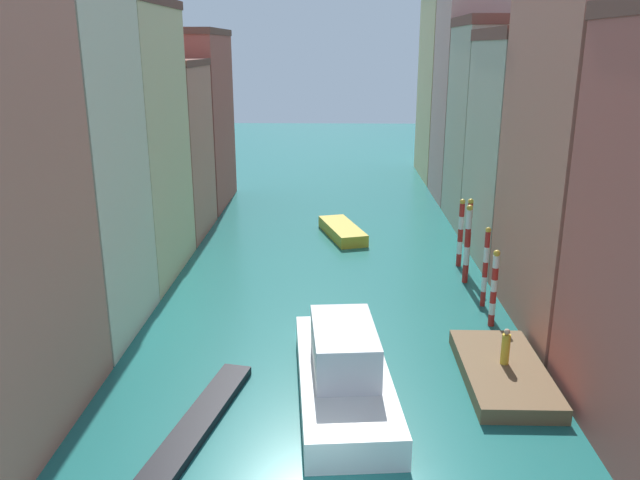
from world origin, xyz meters
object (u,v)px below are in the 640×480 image
mooring_pole_1 (485,266)px  mooring_pole_2 (467,243)px  mooring_pole_0 (494,287)px  gondola_black (200,420)px  person_on_dock (506,348)px  motorboat_0 (342,231)px  waterfront_dock (503,372)px  mooring_pole_3 (468,236)px  mooring_pole_4 (461,232)px  vaporetto_white (344,370)px

mooring_pole_1 → mooring_pole_2: size_ratio=0.93×
mooring_pole_0 → mooring_pole_2: mooring_pole_2 is taller
mooring_pole_0 → gondola_black: bearing=-144.7°
person_on_dock → gondola_black: person_on_dock is taller
mooring_pole_0 → motorboat_0: bearing=115.4°
waterfront_dock → mooring_pole_0: (0.76, 5.47, 1.73)m
mooring_pole_3 → mooring_pole_4: (-0.22, 1.36, -0.17)m
waterfront_dock → mooring_pole_3: (1.00, 13.28, 2.11)m
person_on_dock → gondola_black: 12.88m
mooring_pole_4 → gondola_black: (-12.95, -18.33, -2.09)m
person_on_dock → mooring_pole_1: mooring_pole_1 is taller
waterfront_dock → mooring_pole_0: size_ratio=1.72×
person_on_dock → vaporetto_white: (-6.85, -1.56, -0.33)m
motorboat_0 → mooring_pole_2: bearing=-52.4°
mooring_pole_4 → vaporetto_white: bearing=-115.3°
mooring_pole_4 → motorboat_0: (-7.46, 6.46, -1.84)m
mooring_pole_1 → vaporetto_white: (-7.68, -9.44, -1.20)m
person_on_dock → motorboat_0: (-6.73, 20.94, -0.97)m
mooring_pole_3 → gondola_black: (-13.17, -16.97, -2.26)m
waterfront_dock → gondola_black: bearing=-163.1°
vaporetto_white → waterfront_dock: bearing=11.6°
vaporetto_white → mooring_pole_3: bearing=62.0°
person_on_dock → mooring_pole_3: 13.19m
vaporetto_white → mooring_pole_2: bearing=60.4°
mooring_pole_0 → gondola_black: (-12.93, -9.16, -1.88)m
mooring_pole_1 → waterfront_dock: bearing=-96.3°
waterfront_dock → mooring_pole_1: 8.33m
mooring_pole_4 → person_on_dock: bearing=-92.9°
mooring_pole_4 → vaporetto_white: 17.77m
mooring_pole_0 → motorboat_0: (-7.43, 15.63, -1.64)m
mooring_pole_0 → mooring_pole_4: (0.02, 9.18, 0.21)m
waterfront_dock → mooring_pole_2: bearing=87.0°
person_on_dock → mooring_pole_4: size_ratio=0.36×
waterfront_dock → person_on_dock: person_on_dock is taller
mooring_pole_0 → gondola_black: mooring_pole_0 is taller
person_on_dock → gondola_black: bearing=-162.5°
gondola_black → vaporetto_white: bearing=23.1°
mooring_pole_4 → gondola_black: 22.54m
person_on_dock → mooring_pole_3: size_ratio=0.34×
waterfront_dock → gondola_black: waterfront_dock is taller
waterfront_dock → person_on_dock: size_ratio=4.33×
mooring_pole_3 → person_on_dock: bearing=-94.1°
mooring_pole_4 → motorboat_0: mooring_pole_4 is taller
waterfront_dock → mooring_pole_1: mooring_pole_1 is taller
gondola_black → person_on_dock: bearing=17.5°
person_on_dock → mooring_pole_2: 11.55m
vaporetto_white → gondola_black: vaporetto_white is taller
mooring_pole_1 → vaporetto_white: 12.23m
mooring_pole_4 → mooring_pole_3: bearing=-80.9°
gondola_black → mooring_pole_4: bearing=54.8°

